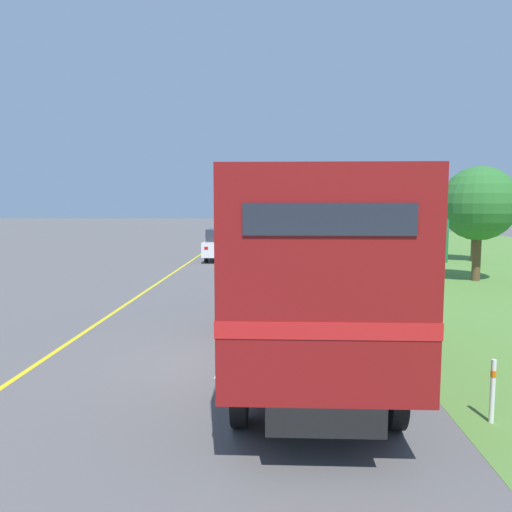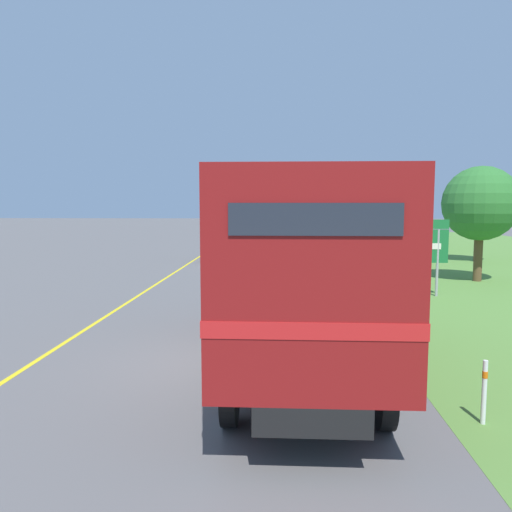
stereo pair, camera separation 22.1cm
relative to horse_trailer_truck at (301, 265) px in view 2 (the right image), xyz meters
name	(u,v)px [view 2 (the right image)]	position (x,y,z in m)	size (l,w,h in m)	color
ground_plane	(217,363)	(-1.65, 0.30, -2.03)	(200.00, 200.00, 0.00)	#5B5959
edge_line_yellow	(188,264)	(-5.35, 16.81, -2.02)	(0.12, 62.38, 0.01)	yellow
centre_dash_near	(220,357)	(-1.65, 0.72, -2.02)	(0.12, 2.60, 0.01)	white
centre_dash_mid_a	(244,298)	(-1.65, 7.32, -2.02)	(0.12, 2.60, 0.01)	white
centre_dash_mid_b	(254,272)	(-1.65, 13.92, -2.02)	(0.12, 2.60, 0.01)	white
centre_dash_far	(261,257)	(-1.65, 20.52, -2.02)	(0.12, 2.60, 0.01)	white
centre_dash_farthest	(264,247)	(-1.65, 27.12, -2.02)	(0.12, 2.60, 0.01)	white
horse_trailer_truck	(301,265)	(0.00, 0.00, 0.00)	(2.57, 8.42, 3.64)	black
lead_car_white	(224,244)	(-3.64, 18.74, -1.11)	(1.80, 4.22, 1.79)	black
lead_car_white_ahead	(289,229)	(0.27, 33.24, -1.00)	(1.80, 4.13, 2.06)	black
highway_sign	(416,248)	(4.24, 7.95, -0.34)	(2.29, 0.09, 2.65)	#9E9EA3
roadside_tree_near	(481,204)	(7.73, 11.50, 1.16)	(3.04, 3.04, 4.72)	brown
roadside_tree_mid	(479,198)	(10.39, 18.64, 1.46)	(2.88, 2.88, 4.95)	#4C3823
roadside_tree_far	(393,198)	(7.86, 28.19, 1.56)	(4.05, 4.05, 5.63)	brown
delineator_post	(484,390)	(2.57, -2.26, -1.52)	(0.08, 0.08, 0.95)	white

